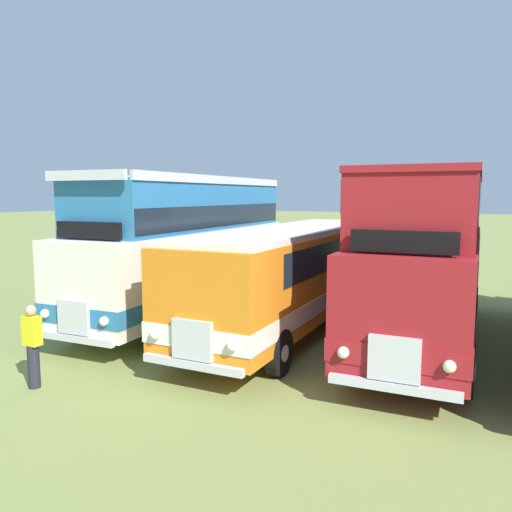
% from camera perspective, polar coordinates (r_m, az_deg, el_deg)
% --- Properties ---
extents(ground_plane, '(200.00, 200.00, 0.00)m').
position_cam_1_polar(ground_plane, '(14.25, 18.58, -9.40)').
color(ground_plane, olive).
extents(bus_first_in_row, '(2.97, 10.22, 4.52)m').
position_cam_1_polar(bus_first_in_row, '(16.26, -7.73, 1.37)').
color(bus_first_in_row, silver).
rests_on(bus_first_in_row, ground).
extents(bus_second_in_row, '(2.68, 11.03, 2.99)m').
position_cam_1_polar(bus_second_in_row, '(14.68, 4.46, -1.55)').
color(bus_second_in_row, orange).
rests_on(bus_second_in_row, ground).
extents(bus_third_in_row, '(2.88, 10.39, 4.49)m').
position_cam_1_polar(bus_third_in_row, '(13.98, 19.07, 0.60)').
color(bus_third_in_row, maroon).
rests_on(bus_third_in_row, ground).
extents(marshal_person, '(0.36, 0.24, 1.73)m').
position_cam_1_polar(marshal_person, '(11.24, -24.25, -9.36)').
color(marshal_person, '#23232D').
rests_on(marshal_person, ground).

